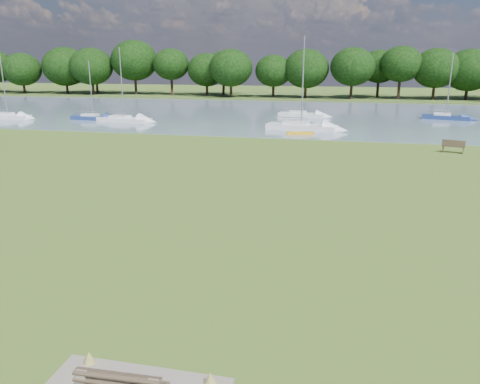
% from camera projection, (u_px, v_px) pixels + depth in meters
% --- Properties ---
extents(ground, '(220.00, 220.00, 0.00)m').
position_uv_depth(ground, '(251.00, 212.00, 22.97)').
color(ground, olive).
extents(river, '(220.00, 40.00, 0.10)m').
position_uv_depth(river, '(312.00, 115.00, 62.38)').
color(river, slate).
rests_on(river, ground).
extents(far_bank, '(220.00, 20.00, 0.40)m').
position_uv_depth(far_bank, '(323.00, 98.00, 90.54)').
color(far_bank, '#4C6626').
rests_on(far_bank, ground).
extents(riverbank_bench, '(1.79, 0.96, 1.06)m').
position_uv_depth(riverbank_bench, '(453.00, 146.00, 37.21)').
color(riverbank_bench, brown).
rests_on(riverbank_bench, ground).
extents(kayak, '(2.75, 1.12, 0.27)m').
position_uv_depth(kayak, '(300.00, 133.00, 46.14)').
color(kayak, gold).
rests_on(kayak, river).
extents(tree_line, '(145.15, 8.58, 10.38)m').
position_uv_depth(tree_line, '(331.00, 65.00, 84.82)').
color(tree_line, black).
rests_on(tree_line, far_bank).
extents(sailboat_0, '(7.56, 3.30, 9.42)m').
position_uv_depth(sailboat_0, '(301.00, 125.00, 48.97)').
color(sailboat_0, silver).
rests_on(sailboat_0, river).
extents(sailboat_1, '(5.56, 1.88, 6.94)m').
position_uv_depth(sailboat_1, '(93.00, 116.00, 57.13)').
color(sailboat_1, navy).
rests_on(sailboat_1, river).
extents(sailboat_2, '(6.89, 2.95, 8.46)m').
position_uv_depth(sailboat_2, '(123.00, 118.00, 55.53)').
color(sailboat_2, silver).
rests_on(sailboat_2, river).
extents(sailboat_3, '(6.04, 2.43, 7.62)m').
position_uv_depth(sailboat_3, '(301.00, 113.00, 59.85)').
color(sailboat_3, silver).
rests_on(sailboat_3, river).
extents(sailboat_4, '(5.88, 1.86, 8.71)m').
position_uv_depth(sailboat_4, '(7.00, 115.00, 58.15)').
color(sailboat_4, silver).
rests_on(sailboat_4, river).
extents(sailboat_5, '(5.65, 2.83, 7.90)m').
position_uv_depth(sailboat_5, '(445.00, 116.00, 57.49)').
color(sailboat_5, navy).
rests_on(sailboat_5, river).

